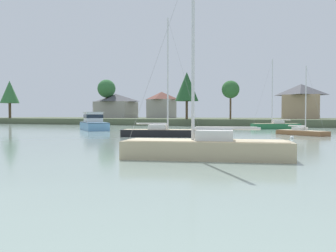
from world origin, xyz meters
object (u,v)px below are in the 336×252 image
(sailboat_sand, at_px, (206,154))
(sailboat_green, at_px, (276,128))
(sailboat_black, at_px, (161,134))
(cruiser_skyblue, at_px, (93,126))
(mooring_buoy_white, at_px, (292,138))
(sailboat_wood, at_px, (302,134))

(sailboat_sand, relative_size, sailboat_green, 0.96)
(sailboat_green, distance_m, sailboat_black, 29.47)
(sailboat_sand, xyz_separation_m, cruiser_skyblue, (-28.78, 31.37, 0.40))
(cruiser_skyblue, distance_m, mooring_buoy_white, 34.30)
(sailboat_sand, xyz_separation_m, sailboat_black, (-10.66, 18.42, 0.01))
(sailboat_green, relative_size, sailboat_black, 0.91)
(sailboat_wood, relative_size, sailboat_sand, 0.71)
(sailboat_wood, bearing_deg, sailboat_sand, -99.31)
(sailboat_wood, xyz_separation_m, sailboat_black, (-15.21, -9.36, 0.09))
(sailboat_green, height_order, mooring_buoy_white, sailboat_green)
(sailboat_wood, bearing_deg, sailboat_black, -148.38)
(cruiser_skyblue, xyz_separation_m, sailboat_green, (28.56, 14.61, -0.40))
(sailboat_sand, height_order, sailboat_green, sailboat_green)
(sailboat_sand, bearing_deg, sailboat_green, 90.28)
(sailboat_sand, xyz_separation_m, mooring_buoy_white, (3.74, 20.50, -0.20))
(sailboat_sand, relative_size, sailboat_black, 0.88)
(mooring_buoy_white, bearing_deg, sailboat_black, -171.81)
(cruiser_skyblue, height_order, sailboat_black, sailboat_black)
(sailboat_wood, distance_m, mooring_buoy_white, 7.34)
(sailboat_wood, relative_size, sailboat_black, 0.63)
(cruiser_skyblue, bearing_deg, sailboat_wood, -6.13)
(sailboat_wood, xyz_separation_m, sailboat_green, (-4.78, 18.19, 0.09))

